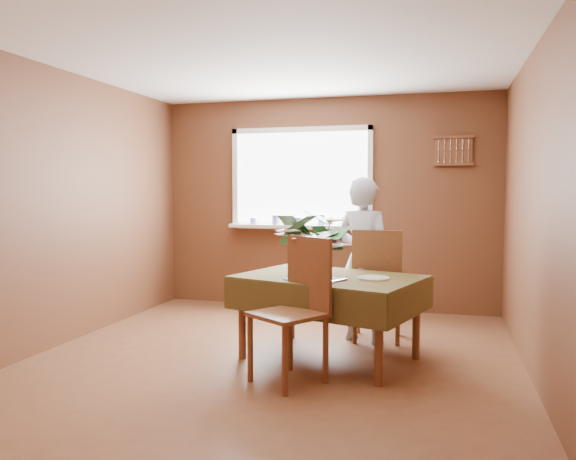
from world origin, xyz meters
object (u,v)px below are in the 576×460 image
(chair_near, at_px, (297,304))
(seated_woman, at_px, (363,260))
(flower_bouquet, at_px, (314,238))
(chair_far, at_px, (377,281))
(dining_table, at_px, (329,286))

(chair_near, height_order, seated_woman, seated_woman)
(flower_bouquet, bearing_deg, seated_woman, 69.63)
(flower_bouquet, bearing_deg, chair_far, 62.16)
(dining_table, xyz_separation_m, chair_far, (0.33, 0.64, -0.05))
(dining_table, relative_size, chair_far, 1.59)
(dining_table, bearing_deg, seated_woman, 90.00)
(dining_table, distance_m, seated_woman, 0.68)
(dining_table, distance_m, chair_near, 0.59)
(seated_woman, bearing_deg, chair_far, -156.24)
(seated_woman, xyz_separation_m, flower_bouquet, (-0.29, -0.78, 0.26))
(dining_table, relative_size, seated_woman, 1.09)
(chair_far, relative_size, seated_woman, 0.69)
(chair_near, bearing_deg, seated_woman, 108.48)
(dining_table, xyz_separation_m, chair_near, (-0.13, -0.58, -0.05))
(dining_table, relative_size, chair_near, 1.57)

